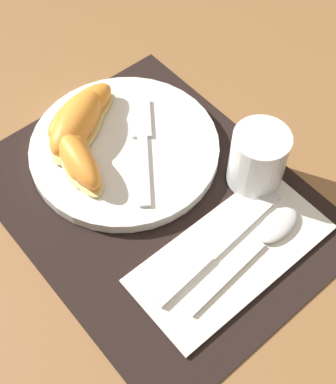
% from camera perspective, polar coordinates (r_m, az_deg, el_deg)
% --- Properties ---
extents(ground_plane, '(3.00, 3.00, 0.00)m').
position_cam_1_polar(ground_plane, '(0.69, -1.22, -1.07)').
color(ground_plane, olive).
extents(placemat, '(0.43, 0.34, 0.00)m').
position_cam_1_polar(placemat, '(0.69, -1.22, -0.98)').
color(placemat, black).
rests_on(placemat, ground_plane).
extents(plate, '(0.26, 0.26, 0.02)m').
position_cam_1_polar(plate, '(0.73, -4.65, 4.68)').
color(plate, white).
rests_on(plate, placemat).
extents(juice_glass, '(0.07, 0.07, 0.08)m').
position_cam_1_polar(juice_glass, '(0.68, 9.51, 3.29)').
color(juice_glass, silver).
rests_on(juice_glass, placemat).
extents(napkin, '(0.12, 0.25, 0.00)m').
position_cam_1_polar(napkin, '(0.65, 6.79, -6.49)').
color(napkin, white).
rests_on(napkin, placemat).
extents(knife, '(0.03, 0.21, 0.01)m').
position_cam_1_polar(knife, '(0.65, 5.20, -5.92)').
color(knife, silver).
rests_on(knife, napkin).
extents(spoon, '(0.04, 0.19, 0.01)m').
position_cam_1_polar(spoon, '(0.66, 10.25, -4.86)').
color(spoon, silver).
rests_on(spoon, napkin).
extents(fork, '(0.16, 0.12, 0.00)m').
position_cam_1_polar(fork, '(0.72, -2.76, 5.40)').
color(fork, silver).
rests_on(fork, plate).
extents(citrus_wedge_0, '(0.07, 0.13, 0.04)m').
position_cam_1_polar(citrus_wedge_0, '(0.74, -9.30, 8.41)').
color(citrus_wedge_0, '#F4DB84').
rests_on(citrus_wedge_0, plate).
extents(citrus_wedge_1, '(0.10, 0.13, 0.05)m').
position_cam_1_polar(citrus_wedge_1, '(0.72, -9.73, 7.14)').
color(citrus_wedge_1, '#F4DB84').
rests_on(citrus_wedge_1, plate).
extents(citrus_wedge_2, '(0.14, 0.10, 0.04)m').
position_cam_1_polar(citrus_wedge_2, '(0.71, -10.14, 5.26)').
color(citrus_wedge_2, '#F4DB84').
rests_on(citrus_wedge_2, plate).
extents(citrus_wedge_3, '(0.12, 0.05, 0.04)m').
position_cam_1_polar(citrus_wedge_3, '(0.69, -9.62, 3.41)').
color(citrus_wedge_3, '#F4DB84').
rests_on(citrus_wedge_3, plate).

